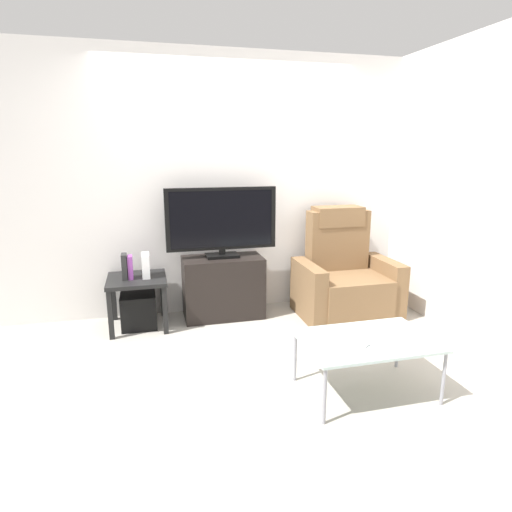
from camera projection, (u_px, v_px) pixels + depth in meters
name	position (u px, v px, depth m)	size (l,w,h in m)	color
ground_plane	(258.00, 351.00, 3.68)	(6.40, 6.40, 0.00)	#9E998E
wall_back	(230.00, 185.00, 4.43)	(6.40, 0.06, 2.60)	silver
wall_side	(465.00, 191.00, 3.82)	(0.06, 4.48, 2.60)	silver
tv_stand	(223.00, 287.00, 4.38)	(0.79, 0.42, 0.61)	black
television	(222.00, 221.00, 4.24)	(1.09, 0.20, 0.69)	black
recliner_armchair	(344.00, 278.00, 4.48)	(0.98, 0.78, 1.08)	brown
side_table	(137.00, 286.00, 4.09)	(0.54, 0.54, 0.49)	black
subwoofer_box	(139.00, 310.00, 4.15)	(0.33, 0.33, 0.33)	black
book_leftmost	(125.00, 267.00, 4.00)	(0.05, 0.13, 0.24)	#262626
book_middle	(130.00, 267.00, 4.02)	(0.04, 0.11, 0.22)	purple
game_console	(146.00, 265.00, 4.08)	(0.07, 0.20, 0.22)	white
coffee_table	(367.00, 342.00, 2.96)	(0.90, 0.60, 0.40)	#B2C6C1
cell_phone	(357.00, 343.00, 2.88)	(0.07, 0.15, 0.01)	#B7B7BC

